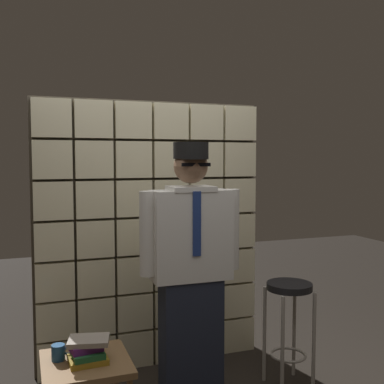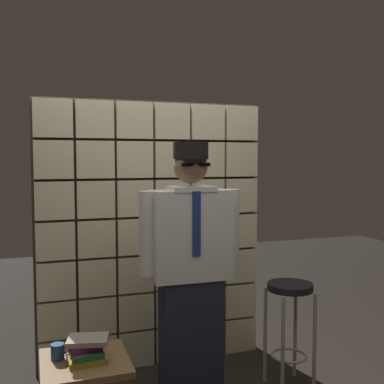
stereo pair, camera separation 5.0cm
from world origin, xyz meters
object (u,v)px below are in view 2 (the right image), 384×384
(bar_stool, at_px, (290,310))
(side_table, at_px, (85,370))
(coffee_mug, at_px, (58,352))
(standing_person, at_px, (191,268))
(book_stack, at_px, (87,350))

(bar_stool, bearing_deg, side_table, -172.99)
(coffee_mug, bearing_deg, bar_stool, 4.31)
(standing_person, relative_size, coffee_mug, 14.54)
(standing_person, distance_m, bar_stool, 0.85)
(side_table, distance_m, book_stack, 0.14)
(side_table, xyz_separation_m, coffee_mug, (-0.15, 0.06, 0.11))
(standing_person, relative_size, side_table, 3.52)
(bar_stool, xyz_separation_m, side_table, (-1.53, -0.19, -0.15))
(standing_person, xyz_separation_m, side_table, (-0.76, -0.23, -0.51))
(side_table, xyz_separation_m, book_stack, (0.01, -0.03, 0.14))
(standing_person, height_order, side_table, standing_person)
(standing_person, xyz_separation_m, bar_stool, (0.77, -0.04, -0.37))
(book_stack, xyz_separation_m, coffee_mug, (-0.16, 0.09, -0.02))
(book_stack, bearing_deg, bar_stool, 8.12)
(standing_person, height_order, book_stack, standing_person)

